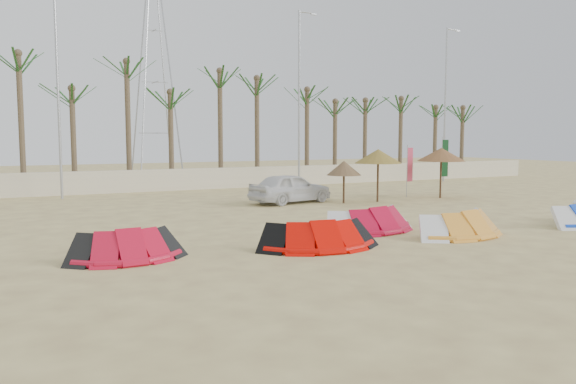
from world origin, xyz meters
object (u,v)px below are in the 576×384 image
kite_red_right (366,218)px  kite_red_mid (314,233)px  kite_blue (571,212)px  parasol_right (441,155)px  kite_orange (455,222)px  parasol_mid (378,156)px  parasol_left (344,168)px  car (290,188)px  kite_red_left (125,243)px

kite_red_right → kite_red_mid: bearing=-149.7°
kite_blue → parasol_right: 9.45m
kite_red_right → kite_orange: bearing=-45.3°
kite_orange → parasol_mid: 9.73m
kite_red_right → parasol_right: bearing=35.5°
kite_orange → parasol_mid: parasol_mid is taller
kite_red_mid → kite_red_right: 3.62m
kite_orange → parasol_left: (1.60, 9.13, 1.29)m
kite_blue → parasol_left: (-3.96, 9.30, 1.29)m
kite_blue → kite_red_right: bearing=163.5°
parasol_right → car: parasol_right is taller
parasol_left → kite_blue: bearing=-67.0°
parasol_mid → parasol_right: 4.05m
kite_blue → car: car is taller
car → parasol_right: bearing=-113.1°
kite_red_mid → parasol_left: 11.24m
parasol_left → car: bearing=148.9°
kite_red_left → parasol_mid: size_ratio=1.16×
parasol_left → parasol_mid: 1.94m
car → kite_red_mid: bearing=143.9°
kite_blue → parasol_left: parasol_left is taller
parasol_left → parasol_mid: parasol_mid is taller
kite_red_left → kite_orange: size_ratio=0.80×
kite_red_right → parasol_left: bearing=62.6°
kite_red_left → parasol_right: parasol_right is taller
kite_red_right → car: car is taller
kite_red_left → kite_blue: 15.97m
parasol_left → kite_orange: bearing=-99.9°
kite_blue → car: (-6.17, 10.64, 0.31)m
parasol_left → parasol_mid: size_ratio=0.79×
parasol_left → parasol_right: bearing=-2.4°
kite_blue → car: 12.31m
kite_red_mid → kite_orange: size_ratio=0.95×
parasol_mid → car: bearing=159.1°
kite_orange → parasol_left: bearing=80.1°
kite_orange → parasol_right: 11.78m
parasol_mid → car: (-4.07, 1.56, -1.53)m
parasol_right → parasol_mid: bearing=179.6°
kite_blue → parasol_right: (1.95, 9.06, 1.87)m
parasol_mid → parasol_right: bearing=-0.4°
kite_red_right → kite_red_left: bearing=-173.6°
kite_orange → kite_blue: size_ratio=1.00×
kite_red_left → parasol_mid: (13.81, 7.77, 1.84)m
parasol_mid → car: size_ratio=0.61×
kite_orange → car: car is taller
kite_red_mid → parasol_left: bearing=52.7°
parasol_mid → car: parasol_mid is taller
kite_orange → car: size_ratio=0.89×
kite_blue → parasol_mid: size_ratio=1.45×
kite_red_mid → parasol_mid: (8.63, 8.66, 1.84)m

